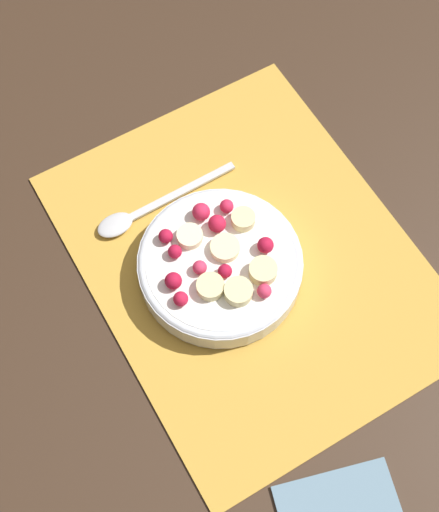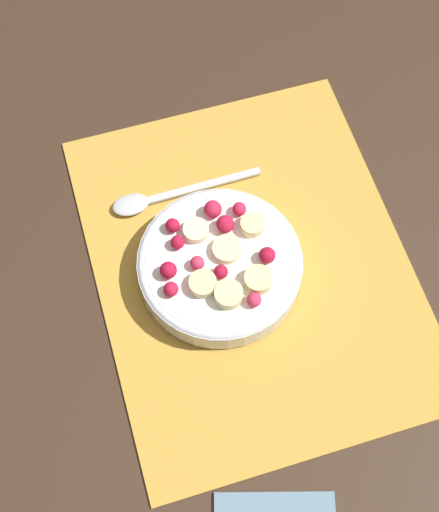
% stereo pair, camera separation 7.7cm
% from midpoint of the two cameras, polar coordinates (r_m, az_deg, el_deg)
% --- Properties ---
extents(ground_plane, '(3.00, 3.00, 0.00)m').
position_cam_midpoint_polar(ground_plane, '(0.82, 5.24, -1.04)').
color(ground_plane, '#382619').
extents(placemat, '(0.45, 0.35, 0.01)m').
position_cam_midpoint_polar(placemat, '(0.81, 5.26, -0.96)').
color(placemat, gold).
rests_on(placemat, ground_plane).
extents(fruit_bowl, '(0.18, 0.18, 0.05)m').
position_cam_midpoint_polar(fruit_bowl, '(0.79, 2.79, -0.89)').
color(fruit_bowl, silver).
rests_on(fruit_bowl, placemat).
extents(spoon, '(0.03, 0.18, 0.01)m').
position_cam_midpoint_polar(spoon, '(0.84, -2.54, 4.38)').
color(spoon, silver).
rests_on(spoon, placemat).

